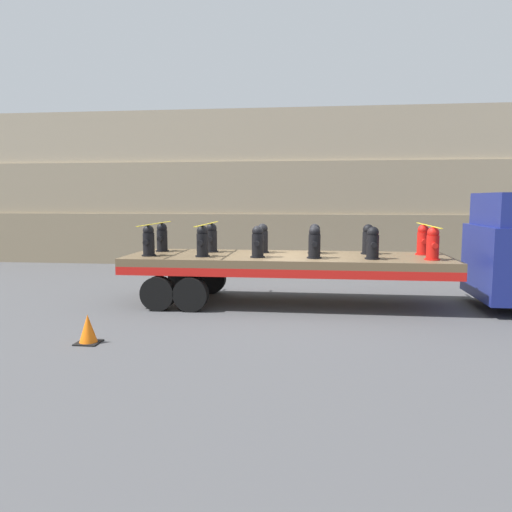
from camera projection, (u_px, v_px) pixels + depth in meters
The scene contains 19 objects.
ground_plane at pixel (287, 304), 12.76m from camera, with size 120.00×120.00×0.00m, color #474749.
rock_cliff at pixel (299, 188), 20.89m from camera, with size 60.00×3.30×6.19m.
flatbed_trailer at pixel (270, 264), 12.70m from camera, with size 8.06×2.59×1.24m.
fire_hydrant_black_near_0 at pixel (149, 241), 12.45m from camera, with size 0.36×0.53×0.77m.
fire_hydrant_black_far_0 at pixel (162, 238), 13.53m from camera, with size 0.36×0.53×0.77m.
fire_hydrant_black_near_1 at pixel (202, 242), 12.28m from camera, with size 0.36×0.53×0.77m.
fire_hydrant_black_far_1 at pixel (212, 238), 13.36m from camera, with size 0.36×0.53×0.77m.
fire_hydrant_black_near_2 at pixel (258, 242), 12.12m from camera, with size 0.36×0.53×0.77m.
fire_hydrant_black_far_2 at pixel (263, 239), 13.20m from camera, with size 0.36×0.53×0.77m.
fire_hydrant_black_near_3 at pixel (314, 243), 11.96m from camera, with size 0.36×0.53×0.77m.
fire_hydrant_black_far_3 at pixel (315, 239), 13.04m from camera, with size 0.36×0.53×0.77m.
fire_hydrant_black_near_4 at pixel (373, 244), 11.79m from camera, with size 0.36×0.53×0.77m.
fire_hydrant_black_far_4 at pixel (368, 240), 12.87m from camera, with size 0.36×0.53×0.77m.
fire_hydrant_red_near_5 at pixel (433, 244), 11.63m from camera, with size 0.36×0.53×0.77m.
fire_hydrant_red_far_5 at pixel (423, 240), 12.71m from camera, with size 0.36×0.53×0.77m.
cargo_strap_rear at pixel (155, 224), 12.94m from camera, with size 0.05×2.69×0.01m.
cargo_strap_middle at pixel (207, 224), 12.78m from camera, with size 0.05×2.69×0.01m.
cargo_strap_front at pixel (428, 225), 12.12m from camera, with size 0.05×2.69×0.01m.
traffic_cone at pixel (88, 329), 9.23m from camera, with size 0.43×0.43×0.54m.
Camera 1 is at (0.72, -12.54, 2.67)m, focal length 35.00 mm.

